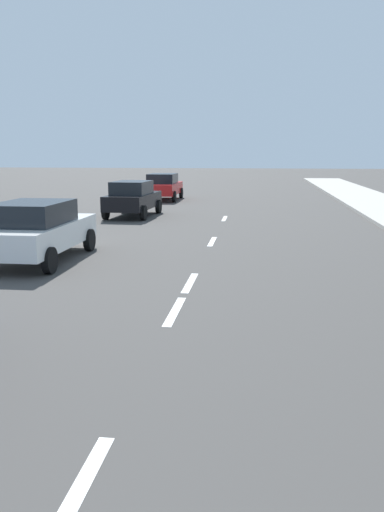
# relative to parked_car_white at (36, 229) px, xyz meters

# --- Properties ---
(ground_plane) EXTENTS (160.00, 160.00, 0.00)m
(ground_plane) POSITION_rel_parked_car_white_xyz_m (4.32, 2.04, -0.84)
(ground_plane) COLOR #423F3D
(lane_stripe_2) EXTENTS (0.16, 1.80, 0.01)m
(lane_stripe_2) POSITION_rel_parked_car_white_xyz_m (4.32, -9.34, -0.84)
(lane_stripe_2) COLOR white
(lane_stripe_2) RESTS_ON ground
(lane_stripe_3) EXTENTS (0.16, 1.80, 0.01)m
(lane_stripe_3) POSITION_rel_parked_car_white_xyz_m (4.32, -4.06, -0.84)
(lane_stripe_3) COLOR white
(lane_stripe_3) RESTS_ON ground
(lane_stripe_4) EXTENTS (0.16, 1.80, 0.01)m
(lane_stripe_4) POSITION_rel_parked_car_white_xyz_m (4.32, -1.91, -0.84)
(lane_stripe_4) COLOR white
(lane_stripe_4) RESTS_ON ground
(lane_stripe_5) EXTENTS (0.16, 1.80, 0.01)m
(lane_stripe_5) POSITION_rel_parked_car_white_xyz_m (4.32, 3.62, -0.84)
(lane_stripe_5) COLOR white
(lane_stripe_5) RESTS_ON ground
(lane_stripe_6) EXTENTS (0.16, 1.80, 0.01)m
(lane_stripe_6) POSITION_rel_parked_car_white_xyz_m (4.32, 9.68, -0.84)
(lane_stripe_6) COLOR white
(lane_stripe_6) RESTS_ON ground
(parked_car_white) EXTENTS (2.03, 4.40, 1.57)m
(parked_car_white) POSITION_rel_parked_car_white_xyz_m (0.00, 0.00, 0.00)
(parked_car_white) COLOR white
(parked_car_white) RESTS_ON ground
(parked_car_black) EXTENTS (2.00, 4.04, 1.57)m
(parked_car_black) POSITION_rel_parked_car_white_xyz_m (0.22, 9.95, -0.00)
(parked_car_black) COLOR black
(parked_car_black) RESTS_ON ground
(parked_car_red) EXTENTS (1.93, 4.16, 1.57)m
(parked_car_red) POSITION_rel_parked_car_white_xyz_m (0.09, 18.22, -0.00)
(parked_car_red) COLOR red
(parked_car_red) RESTS_ON ground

